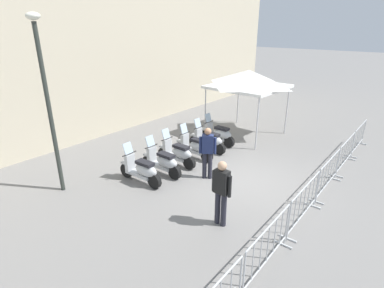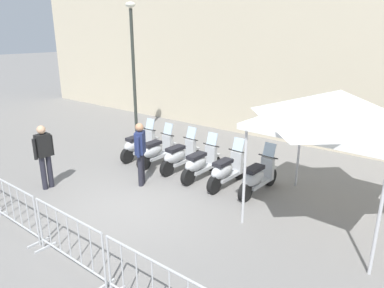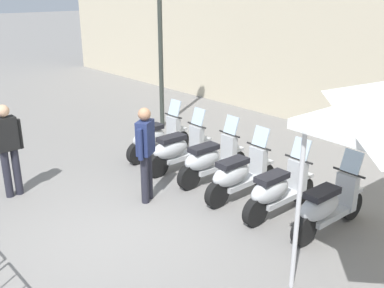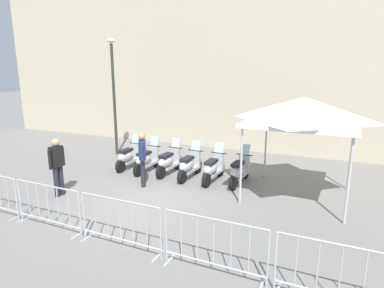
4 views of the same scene
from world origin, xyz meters
TOP-DOWN VIEW (x-y plane):
  - ground_plane at (0.00, 0.00)m, footprint 120.00×120.00m
  - motorcycle_0 at (-2.28, 2.32)m, footprint 0.56×1.73m
  - motorcycle_1 at (-1.41, 2.27)m, footprint 0.56×1.72m
  - motorcycle_2 at (-0.55, 2.41)m, footprint 0.56×1.72m
  - motorcycle_3 at (0.32, 2.33)m, footprint 0.56×1.72m
  - motorcycle_4 at (1.18, 2.39)m, footprint 0.56×1.72m
  - motorcycle_5 at (2.04, 2.54)m, footprint 0.56×1.72m
  - barrier_segment_1 at (-2.94, -2.41)m, footprint 1.95×0.53m
  - barrier_segment_2 at (-0.91, -2.31)m, footprint 1.95×0.53m
  - barrier_segment_3 at (1.13, -2.22)m, footprint 1.95×0.53m
  - barrier_segment_4 at (3.16, -2.12)m, footprint 1.95×0.53m
  - barrier_segment_5 at (5.20, -2.02)m, footprint 1.95×0.53m
  - street_lamp at (-4.15, 3.80)m, footprint 0.36×0.36m
  - officer_near_row_end at (-2.36, -0.82)m, footprint 0.23×0.55m
  - officer_mid_plaza at (-0.64, 0.99)m, footprint 0.39×0.47m
  - canopy_tent at (3.89, 2.39)m, footprint 2.92×2.92m

SIDE VIEW (x-z plane):
  - ground_plane at x=0.00m, z-range 0.00..0.00m
  - motorcycle_0 at x=-2.28m, z-range -0.16..1.07m
  - motorcycle_1 at x=-1.41m, z-range -0.16..1.07m
  - motorcycle_2 at x=-0.55m, z-range -0.16..1.07m
  - motorcycle_3 at x=0.32m, z-range -0.16..1.07m
  - motorcycle_4 at x=1.18m, z-range -0.16..1.07m
  - motorcycle_5 at x=2.04m, z-range -0.16..1.07m
  - barrier_segment_1 at x=-2.94m, z-range -0.01..1.06m
  - barrier_segment_2 at x=-0.91m, z-range -0.01..1.06m
  - barrier_segment_3 at x=1.13m, z-range -0.01..1.06m
  - barrier_segment_4 at x=3.16m, z-range -0.01..1.06m
  - barrier_segment_5 at x=5.20m, z-range -0.01..1.06m
  - officer_near_row_end at x=-2.36m, z-range 0.12..1.85m
  - officer_mid_plaza at x=-0.64m, z-range 0.12..1.85m
  - canopy_tent at x=3.89m, z-range 1.06..3.97m
  - street_lamp at x=-4.15m, z-range 0.58..5.57m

